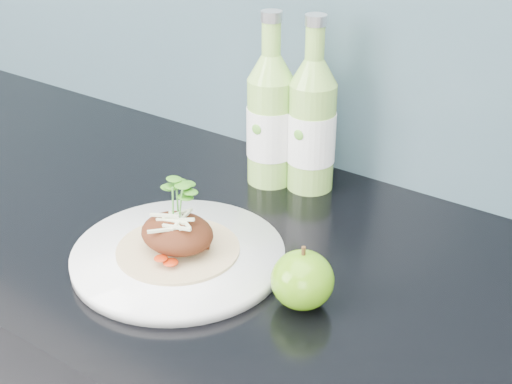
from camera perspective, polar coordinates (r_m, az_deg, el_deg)
dinner_plate at (r=0.93m, az=-6.22°, el=-5.10°), size 0.32×0.32×0.02m
pork_taco at (r=0.91m, az=-6.33°, el=-3.15°), size 0.16×0.16×0.10m
green_apple at (r=0.83m, az=3.74°, el=-7.03°), size 0.08×0.08×0.08m
cider_bottle_left at (r=1.09m, az=1.16°, el=5.75°), size 0.08×0.08×0.27m
cider_bottle_right at (r=1.07m, az=4.48°, el=5.31°), size 0.07×0.08×0.27m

